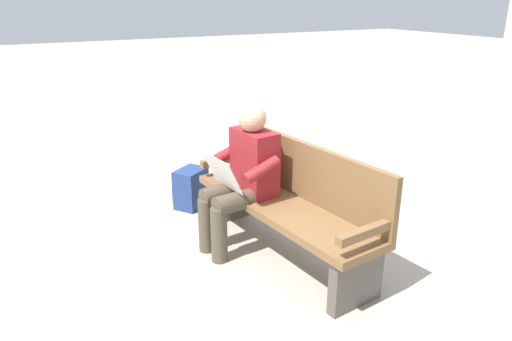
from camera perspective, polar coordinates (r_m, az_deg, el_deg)
name	(u,v)px	position (r m, az deg, el deg)	size (l,w,h in m)	color
ground_plane	(282,255)	(3.91, 3.05, -9.98)	(40.00, 40.00, 0.00)	#A89E8E
bench_near	(290,201)	(3.74, 4.04, -3.57)	(1.84, 0.66, 0.90)	brown
person_seated	(243,175)	(3.79, -1.59, -0.48)	(0.60, 0.60, 1.18)	maroon
backpack	(191,188)	(4.72, -7.77, -2.12)	(0.36, 0.38, 0.38)	navy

